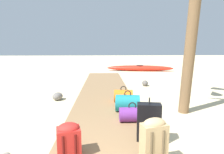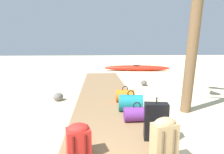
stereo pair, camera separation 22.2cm
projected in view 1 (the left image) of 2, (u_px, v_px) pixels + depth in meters
The scene contains 11 objects.
ground_plane at pixel (105, 105), 5.31m from camera, with size 60.00×60.00×0.00m, color beige.
boardwalk at pixel (105, 95), 6.27m from camera, with size 1.67×9.83×0.08m, color olive.
duffel_bag_orange at pixel (123, 96), 5.31m from camera, with size 0.54×0.38×0.45m.
backpack_tan at pixel (154, 139), 2.50m from camera, with size 0.37×0.27×0.62m.
backpack_red at pixel (69, 139), 2.66m from camera, with size 0.37×0.33×0.49m.
duffel_bag_teal at pixel (128, 103), 4.53m from camera, with size 0.61×0.47×0.51m.
duffel_bag_purple at pixel (132, 114), 3.91m from camera, with size 0.52×0.30×0.41m.
suitcase_black at pixel (149, 122), 3.11m from camera, with size 0.41×0.25×0.72m.
kayak at pixel (140, 68), 12.70m from camera, with size 4.42×1.30×0.38m.
rock_left_mid at pixel (58, 96), 5.78m from camera, with size 0.36×0.29×0.23m, color slate.
rock_right_far at pixel (145, 83), 7.86m from camera, with size 0.33×0.24×0.23m, color #5B5651.
Camera 1 is at (-0.04, -1.19, 1.61)m, focal length 30.57 mm.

